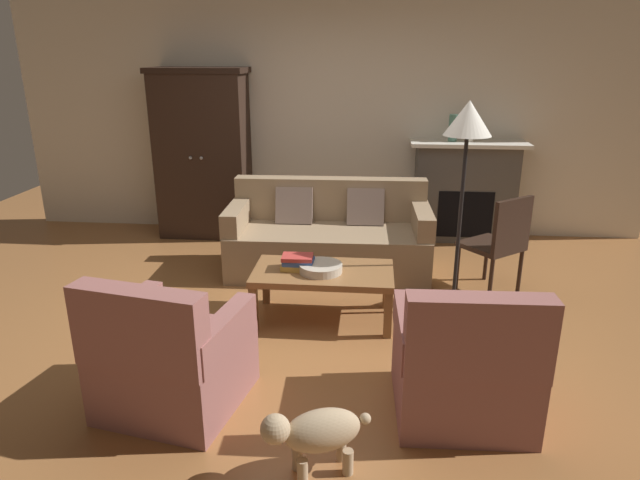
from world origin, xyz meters
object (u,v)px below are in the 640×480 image
coffee_table (323,277)px  armoire (203,154)px  fireplace (464,191)px  fruit_bowl (321,268)px  book_stack (298,262)px  dog (316,432)px  side_chair_wooden (500,240)px  mantel_vase_cream (470,131)px  couch (329,239)px  armchair_near_right (464,367)px  floor_lamp (467,132)px  mantel_vase_jade (453,128)px  armchair_near_left (170,360)px

coffee_table → armoire: bearing=126.8°
fireplace → fruit_bowl: fireplace is taller
book_stack → dog: size_ratio=0.47×
book_stack → side_chair_wooden: size_ratio=0.28×
armoire → mantel_vase_cream: size_ratio=8.12×
couch → dog: (0.16, -2.80, -0.07)m
fruit_bowl → side_chair_wooden: 1.63m
fruit_bowl → armchair_near_right: armchair_near_right is taller
armoire → coffee_table: 2.66m
armchair_near_right → floor_lamp: size_ratio=0.51×
armoire → fruit_bowl: bearing=-53.9°
armoire → side_chair_wooden: 3.39m
mantel_vase_jade → couch: bearing=-139.5°
couch → dog: bearing=-86.7°
coffee_table → side_chair_wooden: size_ratio=1.22×
coffee_table → armchair_near_right: size_ratio=1.25×
floor_lamp → fruit_bowl: bearing=-165.8°
side_chair_wooden → floor_lamp: (-0.41, -0.38, 0.97)m
fireplace → armchair_near_left: fireplace is taller
coffee_table → floor_lamp: size_ratio=0.64×
mantel_vase_cream → armchair_near_right: size_ratio=0.26×
side_chair_wooden → floor_lamp: bearing=-137.3°
mantel_vase_jade → fruit_bowl: bearing=-119.5°
armoire → couch: 1.93m
mantel_vase_jade → dog: 4.15m
couch → mantel_vase_cream: (1.44, 1.07, 0.92)m
coffee_table → armchair_near_right: (0.93, -1.16, -0.05)m
book_stack → mantel_vase_jade: bearing=56.5°
fireplace → mantel_vase_jade: bearing=-174.3°
couch → fruit_bowl: (0.03, -1.10, 0.14)m
couch → coffee_table: 1.07m
armchair_near_right → side_chair_wooden: (0.55, 1.78, 0.20)m
mantel_vase_jade → armchair_near_left: (-2.01, -3.38, -0.95)m
coffee_table → armchair_near_left: (-0.80, -1.25, -0.05)m
armchair_near_left → side_chair_wooden: (2.27, 1.87, 0.20)m
armoire → armchair_near_right: bearing=-52.5°
book_stack → coffee_table: bearing=-1.1°
armchair_near_right → floor_lamp: floor_lamp is taller
mantel_vase_jade → fireplace: bearing=5.7°
mantel_vase_cream → armchair_near_left: (-2.19, -3.38, -0.92)m
armoire → mantel_vase_jade: bearing=1.2°
book_stack → dog: book_stack is taller
couch → dog: couch is taller
mantel_vase_jade → armchair_near_right: (-0.29, -3.30, -0.95)m
armchair_near_right → floor_lamp: bearing=84.5°
fireplace → floor_lamp: 2.15m
dog → fireplace: bearing=71.9°
floor_lamp → armoire: bearing=144.9°
side_chair_wooden → dog: 2.73m
fruit_bowl → dog: size_ratio=0.63×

